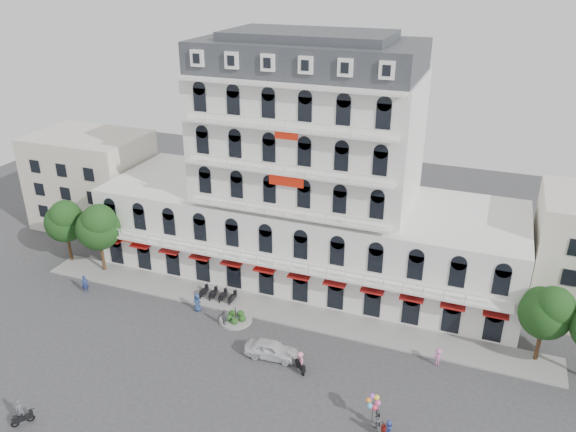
{
  "coord_description": "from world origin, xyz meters",
  "views": [
    {
      "loc": [
        17.83,
        -34.48,
        31.77
      ],
      "look_at": [
        0.9,
        10.0,
        10.11
      ],
      "focal_mm": 35.0,
      "sensor_mm": 36.0,
      "label": 1
    }
  ],
  "objects_px": {
    "rider_west": "(21,413)",
    "rider_center": "(300,362)",
    "rider_east": "(388,432)",
    "parked_car": "(271,349)",
    "balloon_vendor": "(375,411)"
  },
  "relations": [
    {
      "from": "rider_center",
      "to": "rider_west",
      "type": "bearing_deg",
      "value": -96.25
    },
    {
      "from": "rider_west",
      "to": "balloon_vendor",
      "type": "distance_m",
      "value": 26.42
    },
    {
      "from": "rider_west",
      "to": "rider_center",
      "type": "distance_m",
      "value": 21.81
    },
    {
      "from": "rider_west",
      "to": "rider_center",
      "type": "bearing_deg",
      "value": -15.81
    },
    {
      "from": "rider_east",
      "to": "rider_center",
      "type": "xyz_separation_m",
      "value": [
        -8.51,
        5.03,
        0.02
      ]
    },
    {
      "from": "rider_east",
      "to": "rider_center",
      "type": "bearing_deg",
      "value": 21.17
    },
    {
      "from": "parked_car",
      "to": "balloon_vendor",
      "type": "relative_size",
      "value": 1.91
    },
    {
      "from": "rider_center",
      "to": "rider_east",
      "type": "bearing_deg",
      "value": 16.42
    },
    {
      "from": "parked_car",
      "to": "rider_west",
      "type": "relative_size",
      "value": 2.06
    },
    {
      "from": "rider_center",
      "to": "balloon_vendor",
      "type": "bearing_deg",
      "value": 19.79
    },
    {
      "from": "rider_west",
      "to": "balloon_vendor",
      "type": "bearing_deg",
      "value": -31.89
    },
    {
      "from": "balloon_vendor",
      "to": "rider_center",
      "type": "bearing_deg",
      "value": 152.79
    },
    {
      "from": "rider_center",
      "to": "balloon_vendor",
      "type": "xyz_separation_m",
      "value": [
        7.24,
        -3.72,
        0.3
      ]
    },
    {
      "from": "rider_east",
      "to": "balloon_vendor",
      "type": "height_order",
      "value": "balloon_vendor"
    },
    {
      "from": "parked_car",
      "to": "rider_east",
      "type": "relative_size",
      "value": 2.3
    }
  ]
}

